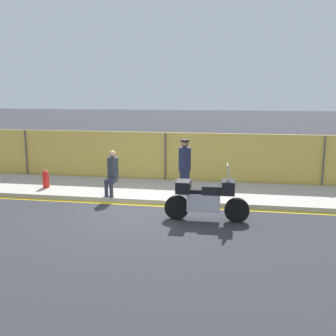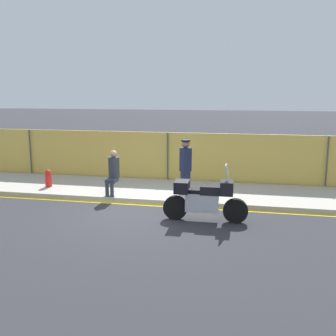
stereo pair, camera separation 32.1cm
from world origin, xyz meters
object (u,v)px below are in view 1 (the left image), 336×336
(officer_standing, at_px, (185,166))
(fire_hydrant, at_px, (46,179))
(motorcycle, at_px, (206,198))
(person_seated_on_curb, at_px, (112,170))

(officer_standing, relative_size, fire_hydrant, 2.91)
(motorcycle, height_order, fire_hydrant, motorcycle)
(person_seated_on_curb, bearing_deg, motorcycle, -28.94)
(motorcycle, relative_size, person_seated_on_curb, 1.60)
(officer_standing, bearing_deg, motorcycle, -68.90)
(person_seated_on_curb, height_order, fire_hydrant, person_seated_on_curb)
(officer_standing, xyz_separation_m, person_seated_on_curb, (-2.18, -0.48, -0.11))
(motorcycle, distance_m, person_seated_on_curb, 3.44)
(motorcycle, height_order, person_seated_on_curb, same)
(motorcycle, distance_m, fire_hydrant, 5.82)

